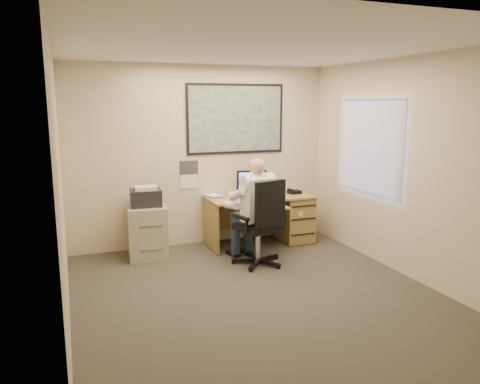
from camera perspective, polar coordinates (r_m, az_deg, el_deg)
name	(u,v)px	position (r m, az deg, el deg)	size (l,w,h in m)	color
room_shell	(260,179)	(5.01, 2.44, 1.65)	(4.00, 4.50, 2.70)	#3B352E
desk	(278,213)	(7.34, 4.67, -2.63)	(1.60, 0.97, 1.12)	#AD8E4A
world_map	(236,119)	(7.22, -0.51, 8.90)	(1.56, 0.03, 1.06)	#1E4C93
wall_calendar	(189,175)	(7.08, -6.23, 2.13)	(0.28, 0.01, 0.42)	white
window_blinds	(370,147)	(6.65, 15.53, 5.30)	(0.06, 1.40, 1.30)	silver
filing_cabinet	(147,226)	(6.72, -11.28, -4.13)	(0.57, 0.67, 1.01)	#A59F85
office_chair	(258,240)	(6.26, 2.26, -5.93)	(0.86, 0.86, 1.17)	black
person	(257,212)	(6.24, 2.11, -2.42)	(0.58, 0.83, 1.43)	white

